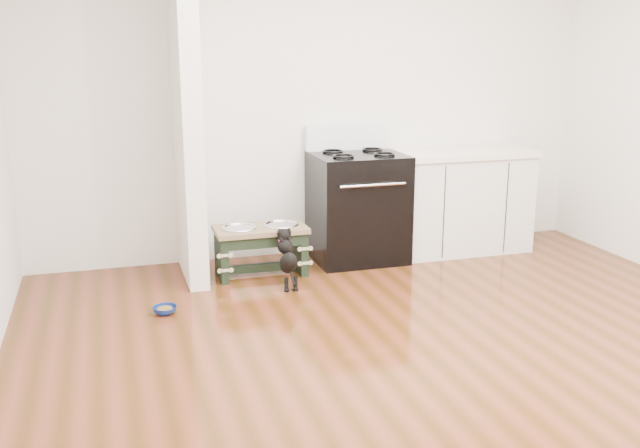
# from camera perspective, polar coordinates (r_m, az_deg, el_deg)

# --- Properties ---
(ground) EXTENTS (5.00, 5.00, 0.00)m
(ground) POSITION_cam_1_polar(r_m,az_deg,el_deg) (4.29, 9.74, -11.13)
(ground) COLOR #43240C
(ground) RESTS_ON ground
(room_shell) EXTENTS (5.00, 5.00, 5.00)m
(room_shell) POSITION_cam_1_polar(r_m,az_deg,el_deg) (3.89, 10.76, 10.97)
(room_shell) COLOR silver
(room_shell) RESTS_ON ground
(partition_wall) EXTENTS (0.15, 0.80, 2.70)m
(partition_wall) POSITION_cam_1_polar(r_m,az_deg,el_deg) (5.60, -10.67, 9.14)
(partition_wall) COLOR silver
(partition_wall) RESTS_ON ground
(oven_range) EXTENTS (0.76, 0.69, 1.14)m
(oven_range) POSITION_cam_1_polar(r_m,az_deg,el_deg) (6.12, 3.02, 1.51)
(oven_range) COLOR black
(oven_range) RESTS_ON ground
(cabinet_run) EXTENTS (1.24, 0.64, 0.91)m
(cabinet_run) POSITION_cam_1_polar(r_m,az_deg,el_deg) (6.53, 11.07, 1.86)
(cabinet_run) COLOR silver
(cabinet_run) RESTS_ON ground
(dog_feeder) EXTENTS (0.73, 0.39, 0.42)m
(dog_feeder) POSITION_cam_1_polar(r_m,az_deg,el_deg) (5.74, -4.75, -1.35)
(dog_feeder) COLOR black
(dog_feeder) RESTS_ON ground
(puppy) EXTENTS (0.13, 0.38, 0.45)m
(puppy) POSITION_cam_1_polar(r_m,az_deg,el_deg) (5.46, -2.65, -2.58)
(puppy) COLOR black
(puppy) RESTS_ON ground
(floor_bowl) EXTENTS (0.20, 0.20, 0.05)m
(floor_bowl) POSITION_cam_1_polar(r_m,az_deg,el_deg) (5.10, -12.31, -6.74)
(floor_bowl) COLOR navy
(floor_bowl) RESTS_ON ground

